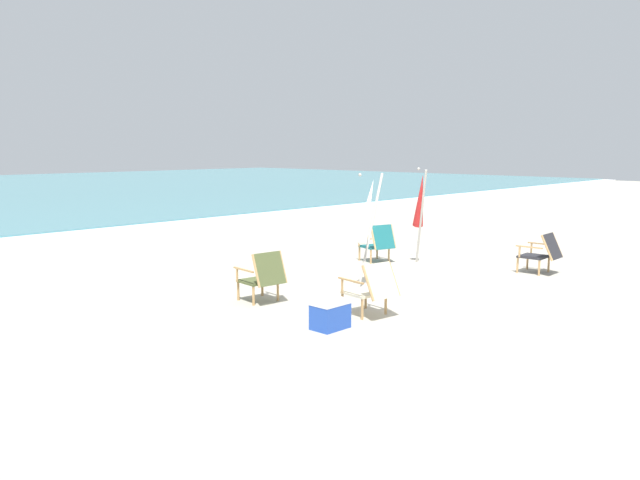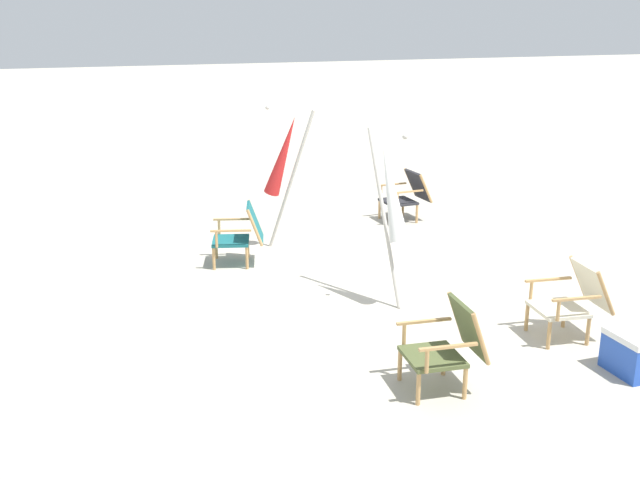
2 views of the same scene
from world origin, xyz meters
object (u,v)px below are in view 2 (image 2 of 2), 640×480
object	(u,v)px
beach_chair_front_left	(242,233)
umbrella_furled_red	(283,157)
beach_chair_back_right	(574,298)
umbrella_furled_white	(391,192)
cooler_box	(632,353)
beach_chair_far_center	(449,343)
beach_chair_mid_center	(407,194)

from	to	relation	value
beach_chair_front_left	umbrella_furled_red	bearing A→B (deg)	-57.80
beach_chair_back_right	umbrella_furled_white	size ratio (longest dim) A/B	0.40
beach_chair_front_left	cooler_box	world-z (taller)	beach_chair_front_left
beach_chair_back_right	beach_chair_far_center	size ratio (longest dim) A/B	0.98
beach_chair_mid_center	beach_chair_far_center	bearing A→B (deg)	157.62
umbrella_furled_red	beach_chair_front_left	bearing A→B (deg)	122.20
beach_chair_far_center	umbrella_furled_white	xyz separation A→B (m)	(2.09, -0.38, 0.87)
beach_chair_front_left	umbrella_furled_red	size ratio (longest dim) A/B	0.40
beach_chair_back_right	beach_chair_mid_center	size ratio (longest dim) A/B	1.00
beach_chair_back_right	cooler_box	xyz separation A→B (m)	(-0.88, -0.00, -0.23)
beach_chair_mid_center	umbrella_furled_red	distance (m)	2.60
beach_chair_back_right	beach_chair_front_left	bearing A→B (deg)	37.41
beach_chair_mid_center	umbrella_furled_white	bearing A→B (deg)	150.50
beach_chair_mid_center	umbrella_furled_white	world-z (taller)	umbrella_furled_white
beach_chair_back_right	beach_chair_mid_center	distance (m)	4.71
beach_chair_front_left	beach_chair_back_right	bearing A→B (deg)	-142.59
beach_chair_front_left	umbrella_furled_red	xyz separation A→B (m)	(0.46, -0.73, 0.89)
umbrella_furled_red	beach_chair_far_center	bearing A→B (deg)	-178.02
beach_chair_mid_center	umbrella_furled_red	bearing A→B (deg)	108.71
beach_chair_front_left	cooler_box	xyz separation A→B (m)	(-4.33, -2.64, -0.23)
beach_chair_front_left	beach_chair_mid_center	world-z (taller)	beach_chair_front_left
beach_chair_far_center	umbrella_furled_red	size ratio (longest dim) A/B	0.40
beach_chair_back_right	umbrella_furled_white	bearing A→B (deg)	41.70
beach_chair_mid_center	umbrella_furled_red	xyz separation A→B (m)	(-0.78, 2.31, 0.89)
beach_chair_far_center	beach_chair_front_left	bearing A→B (deg)	12.50
beach_chair_far_center	umbrella_furled_white	distance (m)	2.30
umbrella_furled_white	umbrella_furled_red	size ratio (longest dim) A/B	0.99
beach_chair_mid_center	beach_chair_far_center	distance (m)	5.67
beach_chair_front_left	beach_chair_mid_center	distance (m)	3.29
beach_chair_mid_center	cooler_box	size ratio (longest dim) A/B	1.63
umbrella_furled_white	beach_chair_back_right	bearing A→B (deg)	-138.30
beach_chair_front_left	umbrella_furled_white	size ratio (longest dim) A/B	0.41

